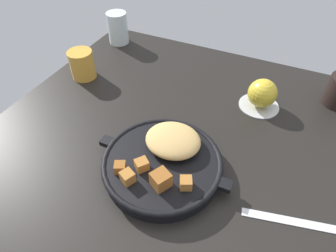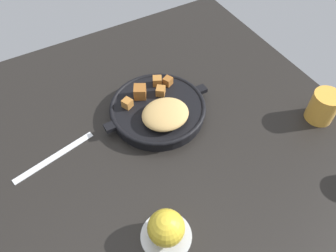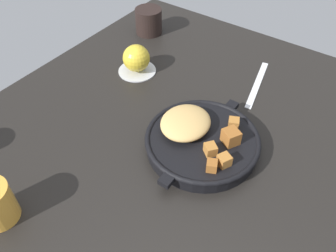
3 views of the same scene
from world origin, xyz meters
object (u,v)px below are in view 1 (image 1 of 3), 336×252
object	(u,v)px
red_apple	(262,93)
butter_knife	(300,223)
cast_iron_skillet	(163,161)
water_glass_tall	(118,28)
juice_glass_amber	(82,64)

from	to	relation	value
red_apple	butter_knife	size ratio (longest dim) A/B	0.35
cast_iron_skillet	water_glass_tall	size ratio (longest dim) A/B	2.83
cast_iron_skillet	juice_glass_amber	bearing A→B (deg)	149.80
butter_knife	water_glass_tall	distance (cm)	78.28
cast_iron_skillet	juice_glass_amber	size ratio (longest dim) A/B	3.59
cast_iron_skillet	butter_knife	world-z (taller)	cast_iron_skillet
water_glass_tall	cast_iron_skillet	bearing A→B (deg)	-48.87
red_apple	juice_glass_amber	bearing A→B (deg)	-170.89
butter_knife	water_glass_tall	bearing A→B (deg)	133.78
cast_iron_skillet	butter_knife	xyz separation A→B (cm)	(27.52, -0.72, -2.25)
red_apple	juice_glass_amber	size ratio (longest dim) A/B	0.90
water_glass_tall	red_apple	bearing A→B (deg)	-15.40
juice_glass_amber	water_glass_tall	xyz separation A→B (cm)	(-1.74, 22.05, 1.09)
red_apple	juice_glass_amber	xyz separation A→B (cm)	(-49.50, -7.94, -0.20)
cast_iron_skillet	butter_knife	bearing A→B (deg)	-1.49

